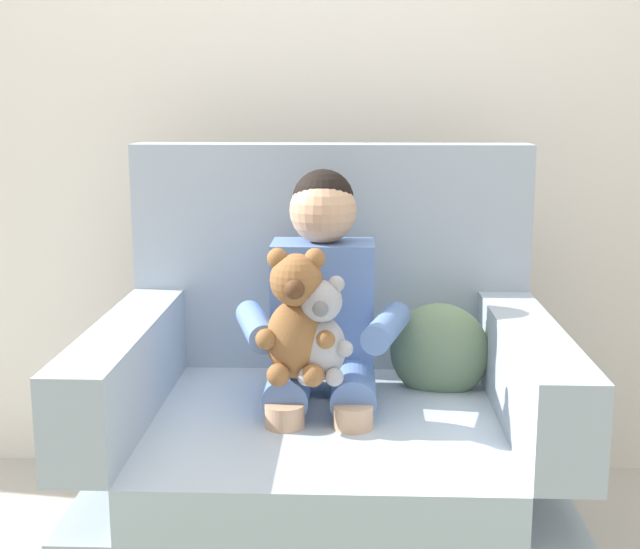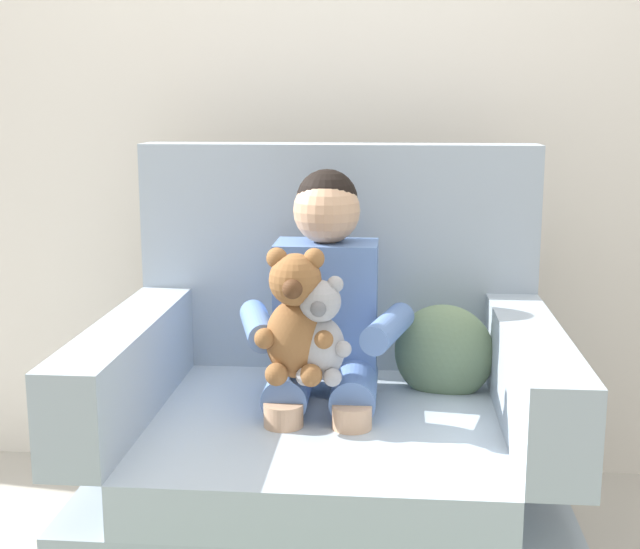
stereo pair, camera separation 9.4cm
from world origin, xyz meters
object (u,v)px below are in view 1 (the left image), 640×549
(seated_child, at_px, (322,319))
(plush_brown, at_px, (296,319))
(plush_grey, at_px, (321,332))
(armchair, at_px, (327,449))
(throw_pillow, at_px, (439,352))

(seated_child, height_order, plush_brown, seated_child)
(plush_grey, xyz_separation_m, plush_brown, (-0.06, 0.01, 0.03))
(plush_grey, distance_m, plush_brown, 0.06)
(armchair, height_order, plush_grey, armchair)
(throw_pillow, bearing_deg, armchair, -156.72)
(seated_child, xyz_separation_m, plush_brown, (-0.05, -0.18, 0.04))
(armchair, bearing_deg, plush_grey, -93.45)
(plush_grey, height_order, plush_brown, plush_brown)
(plush_brown, xyz_separation_m, throw_pillow, (0.36, 0.27, -0.15))
(plush_brown, bearing_deg, throw_pillow, 19.23)
(armchair, relative_size, plush_grey, 4.42)
(plush_grey, bearing_deg, plush_brown, 161.18)
(plush_brown, height_order, throw_pillow, plush_brown)
(seated_child, relative_size, plush_brown, 2.64)
(armchair, xyz_separation_m, seated_child, (-0.01, 0.03, 0.34))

